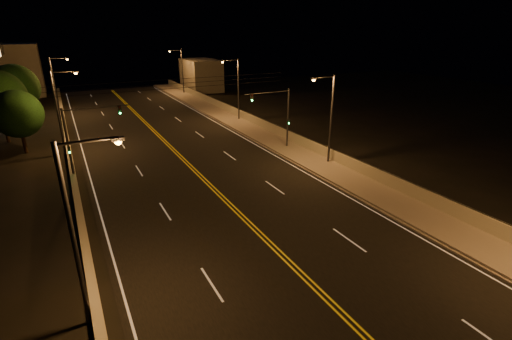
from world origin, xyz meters
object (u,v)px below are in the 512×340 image
streetlight_2 (236,86)px  tree_0 (18,114)px  tree_2 (15,88)px  streetlight_4 (79,224)px  streetlight_5 (60,107)px  traffic_signal_left (80,136)px  streetlight_3 (181,68)px  traffic_signal_right (280,113)px  streetlight_1 (329,114)px  streetlight_6 (56,83)px

streetlight_2 → tree_0: 25.42m
tree_2 → streetlight_4: bearing=-83.5°
streetlight_5 → traffic_signal_left: 9.01m
streetlight_3 → traffic_signal_left: (-20.32, -38.89, -0.87)m
streetlight_3 → tree_0: streetlight_3 is taller
streetlight_3 → traffic_signal_right: 38.93m
streetlight_5 → tree_0: streetlight_5 is taller
streetlight_5 → tree_2: size_ratio=1.05×
streetlight_4 → tree_0: (-3.89, 28.70, -0.79)m
streetlight_2 → tree_0: bearing=-174.5°
streetlight_1 → traffic_signal_right: size_ratio=1.31×
streetlight_2 → streetlight_4: size_ratio=1.00×
streetlight_3 → streetlight_1: bearing=-90.0°
streetlight_4 → tree_2: bearing=96.5°
tree_2 → traffic_signal_left: bearing=-76.6°
streetlight_6 → tree_2: bearing=-145.6°
traffic_signal_left → tree_2: 25.26m
streetlight_1 → streetlight_6: size_ratio=1.00×
streetlight_5 → traffic_signal_left: streetlight_5 is taller
streetlight_1 → streetlight_3: size_ratio=1.00×
streetlight_3 → tree_0: bearing=-132.5°
traffic_signal_left → tree_2: bearing=103.4°
streetlight_3 → streetlight_5: size_ratio=1.00×
traffic_signal_right → tree_0: tree_0 is taller
streetlight_4 → tree_0: streetlight_4 is taller
streetlight_5 → streetlight_3: bearing=54.5°
traffic_signal_left → streetlight_1: bearing=-16.6°
streetlight_1 → streetlight_4: bearing=-152.1°
streetlight_1 → streetlight_3: bearing=90.0°
streetlight_1 → traffic_signal_left: 21.22m
traffic_signal_right → tree_2: size_ratio=0.80×
streetlight_6 → tree_0: bearing=-103.3°
streetlight_6 → tree_0: size_ratio=1.29×
tree_2 → traffic_signal_right: bearing=-44.9°
traffic_signal_right → tree_0: bearing=154.5°
tree_2 → streetlight_6: bearing=34.4°
streetlight_1 → streetlight_5: size_ratio=1.00×
streetlight_4 → streetlight_3: bearing=69.2°
streetlight_4 → streetlight_5: size_ratio=1.00×
streetlight_1 → tree_0: streetlight_1 is taller
streetlight_4 → streetlight_5: same height
streetlight_5 → streetlight_6: size_ratio=1.00×
streetlight_1 → traffic_signal_right: (-1.47, 6.04, -0.87)m
streetlight_5 → traffic_signal_right: 21.84m
tree_0 → tree_2: tree_2 is taller
tree_2 → streetlight_2: bearing=-22.4°
streetlight_1 → streetlight_4: size_ratio=1.00×
streetlight_1 → tree_2: (-26.15, 30.59, 0.14)m
traffic_signal_right → tree_0: (-23.82, 11.33, 0.09)m
streetlight_3 → traffic_signal_right: streetlight_3 is taller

